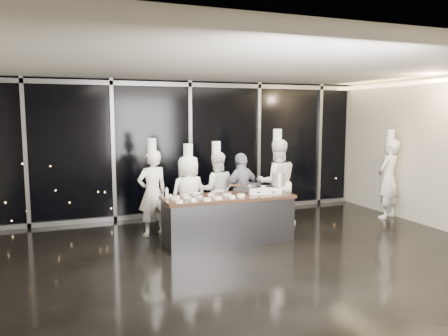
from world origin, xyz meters
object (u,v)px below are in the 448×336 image
object	(u,v)px
frying_pan	(248,185)
chef_left	(188,194)
stock_pot	(279,179)
stove	(263,190)
chef_right	(277,182)
chef_far_left	(152,192)
chef_center	(216,189)
chef_side	(388,178)
demo_counter	(228,219)
guest	(242,191)

from	to	relation	value
frying_pan	chef_left	bearing A→B (deg)	153.90
frying_pan	stock_pot	world-z (taller)	stock_pot
stove	chef_left	xyz separation A→B (m)	(-1.27, 0.84, -0.15)
frying_pan	chef_right	distance (m)	1.29
chef_far_left	chef_center	bearing A→B (deg)	172.78
stove	chef_side	distance (m)	3.50
chef_left	chef_side	size ratio (longest dim) A/B	0.89
chef_side	stove	bearing A→B (deg)	-14.79
demo_counter	chef_left	world-z (taller)	chef_left
frying_pan	chef_left	distance (m)	1.26
demo_counter	chef_right	distance (m)	1.78
chef_center	chef_side	bearing A→B (deg)	-177.89
chef_side	chef_right	bearing A→B (deg)	-30.37
stove	chef_side	xyz separation A→B (m)	(3.46, 0.50, -0.03)
chef_center	chef_side	world-z (taller)	chef_side
stove	chef_side	size ratio (longest dim) A/B	0.33
frying_pan	chef_left	size ratio (longest dim) A/B	0.33
demo_counter	guest	world-z (taller)	guest
stock_pot	chef_center	world-z (taller)	chef_center
chef_center	guest	distance (m)	0.55
frying_pan	chef_side	distance (m)	3.78
stove	chef_right	world-z (taller)	chef_right
demo_counter	chef_far_left	distance (m)	1.63
stock_pot	chef_far_left	size ratio (longest dim) A/B	0.13
demo_counter	chef_far_left	size ratio (longest dim) A/B	1.26
chef_center	chef_right	world-z (taller)	chef_right
chef_left	chef_side	distance (m)	4.74
stove	demo_counter	bearing A→B (deg)	-167.32
chef_left	chef_side	xyz separation A→B (m)	(4.73, -0.34, 0.12)
demo_counter	chef_center	distance (m)	1.22
frying_pan	chef_left	world-z (taller)	chef_left
chef_side	guest	bearing A→B (deg)	-29.11
frying_pan	demo_counter	bearing A→B (deg)	-156.62
stove	stock_pot	size ratio (longest dim) A/B	2.66
stock_pot	chef_right	xyz separation A→B (m)	(0.45, 0.93, -0.22)
demo_counter	stove	bearing A→B (deg)	0.92
chef_far_left	chef_right	distance (m)	2.71
stock_pot	chef_center	bearing A→B (deg)	125.03
demo_counter	chef_left	distance (m)	1.06
stock_pot	chef_right	distance (m)	1.06
stove	frying_pan	size ratio (longest dim) A/B	1.14
stove	chef_right	xyz separation A→B (m)	(0.74, 0.85, -0.02)
demo_counter	chef_side	world-z (taller)	chef_side
chef_far_left	chef_center	world-z (taller)	chef_far_left
guest	chef_left	bearing A→B (deg)	-17.14
demo_counter	chef_side	bearing A→B (deg)	6.96
stock_pot	guest	size ratio (longest dim) A/B	0.16
chef_left	guest	world-z (taller)	chef_left
chef_right	chef_side	bearing A→B (deg)	-176.88
frying_pan	chef_left	xyz separation A→B (m)	(-0.98, 0.76, -0.25)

